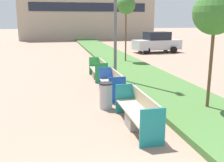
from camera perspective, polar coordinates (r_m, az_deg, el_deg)
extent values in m
cube|color=#426B33|center=(15.13, 4.73, 2.44)|extent=(2.80, 120.00, 0.18)
cube|color=tan|center=(41.76, -5.48, 14.97)|extent=(19.93, 5.39, 8.52)
cube|color=#1E2333|center=(39.05, -4.98, 15.73)|extent=(16.74, 0.08, 1.20)
cube|color=gray|center=(7.30, 5.35, -8.45)|extent=(0.52, 0.60, 0.42)
cube|color=#BCAD8E|center=(7.22, 5.39, -6.76)|extent=(0.58, 2.33, 0.05)
cube|color=#BCAD8E|center=(7.22, 7.48, -4.61)|extent=(0.14, 2.24, 0.48)
cube|color=#197A7F|center=(6.17, 8.80, -10.09)|extent=(0.62, 0.04, 0.94)
cube|color=#197A7F|center=(8.29, 2.89, -3.83)|extent=(0.62, 0.04, 0.94)
cube|color=gray|center=(10.30, -0.18, -1.94)|extent=(0.52, 0.60, 0.42)
cube|color=#BCAD8E|center=(10.24, -0.18, -0.70)|extent=(0.58, 1.95, 0.05)
cube|color=#BCAD8E|center=(10.24, 1.29, 0.81)|extent=(0.14, 1.87, 0.48)
cube|color=blue|center=(9.30, 1.13, -1.94)|extent=(0.62, 0.04, 0.94)
cube|color=blue|center=(11.19, -1.27, 0.65)|extent=(0.62, 0.04, 0.94)
cube|color=gray|center=(13.31, -3.07, 1.50)|extent=(0.52, 0.60, 0.42)
cube|color=#BCAD8E|center=(13.26, -3.08, 2.47)|extent=(0.58, 2.03, 0.05)
cube|color=#BCAD8E|center=(13.26, -1.94, 3.64)|extent=(0.14, 1.95, 0.48)
cube|color=#238C3D|center=(12.26, -2.28, 1.75)|extent=(0.62, 0.04, 0.94)
cube|color=#238C3D|center=(14.26, -3.77, 3.35)|extent=(0.62, 0.04, 0.94)
cylinder|color=#9EA0A5|center=(8.70, -1.33, -3.38)|extent=(0.42, 0.42, 0.83)
cylinder|color=black|center=(8.58, -1.35, -0.55)|extent=(0.44, 0.44, 0.05)
cylinder|color=brown|center=(8.70, 20.59, 2.25)|extent=(0.10, 0.10, 2.74)
sphere|color=#38702D|center=(8.57, 21.54, 13.71)|extent=(1.32, 1.32, 1.32)
cylinder|color=brown|center=(17.72, 3.01, 9.48)|extent=(0.10, 0.10, 3.52)
sphere|color=#38702D|center=(17.71, 3.09, 16.24)|extent=(1.20, 1.20, 1.20)
cube|color=#B7BABF|center=(24.26, 9.71, 7.83)|extent=(4.36, 2.18, 0.84)
cube|color=black|center=(24.21, 9.78, 9.67)|extent=(2.25, 1.75, 0.72)
cylinder|color=black|center=(24.00, 13.29, 6.60)|extent=(0.60, 0.20, 0.60)
cylinder|color=black|center=(25.62, 11.55, 7.08)|extent=(0.60, 0.20, 0.60)
cylinder|color=black|center=(23.02, 7.58, 6.57)|extent=(0.60, 0.20, 0.60)
cylinder|color=black|center=(24.71, 6.15, 7.06)|extent=(0.60, 0.20, 0.60)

